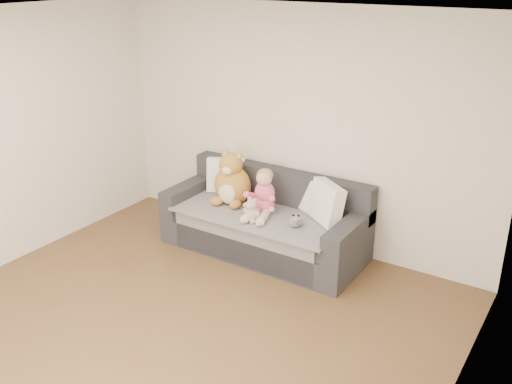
# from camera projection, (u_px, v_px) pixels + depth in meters

# --- Properties ---
(room_shell) EXTENTS (5.00, 5.00, 5.00)m
(room_shell) POSITION_uv_depth(u_px,v_px,m) (169.00, 188.00, 4.52)
(room_shell) COLOR brown
(room_shell) RESTS_ON ground
(sofa) EXTENTS (2.20, 0.94, 0.85)m
(sofa) POSITION_uv_depth(u_px,v_px,m) (265.00, 224.00, 6.22)
(sofa) COLOR #26262B
(sofa) RESTS_ON ground
(cushion_left) EXTENTS (0.48, 0.37, 0.41)m
(cushion_left) POSITION_uv_depth(u_px,v_px,m) (226.00, 175.00, 6.61)
(cushion_left) COLOR white
(cushion_left) RESTS_ON sofa
(cushion_right_back) EXTENTS (0.43, 0.33, 0.37)m
(cushion_right_back) POSITION_uv_depth(u_px,v_px,m) (316.00, 198.00, 6.01)
(cushion_right_back) COLOR white
(cushion_right_back) RESTS_ON sofa
(cushion_right_front) EXTENTS (0.49, 0.43, 0.43)m
(cushion_right_front) POSITION_uv_depth(u_px,v_px,m) (326.00, 203.00, 5.82)
(cushion_right_front) COLOR white
(cushion_right_front) RESTS_ON sofa
(toddler) EXTENTS (0.35, 0.51, 0.50)m
(toddler) POSITION_uv_depth(u_px,v_px,m) (263.00, 196.00, 6.00)
(toddler) COLOR #DA4D7D
(toddler) RESTS_ON sofa
(plush_cat) EXTENTS (0.53, 0.48, 0.65)m
(plush_cat) POSITION_uv_depth(u_px,v_px,m) (232.00, 182.00, 6.28)
(plush_cat) COLOR #A87525
(plush_cat) RESTS_ON sofa
(teddy_bear) EXTENTS (0.21, 0.16, 0.27)m
(teddy_bear) POSITION_uv_depth(u_px,v_px,m) (252.00, 211.00, 5.87)
(teddy_bear) COLOR tan
(teddy_bear) RESTS_ON sofa
(plush_cow) EXTENTS (0.14, 0.20, 0.17)m
(plush_cow) POSITION_uv_depth(u_px,v_px,m) (296.00, 221.00, 5.75)
(plush_cow) COLOR white
(plush_cow) RESTS_ON sofa
(sippy_cup) EXTENTS (0.11, 0.08, 0.13)m
(sippy_cup) POSITION_uv_depth(u_px,v_px,m) (252.00, 208.00, 6.06)
(sippy_cup) COLOR #553591
(sippy_cup) RESTS_ON sofa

